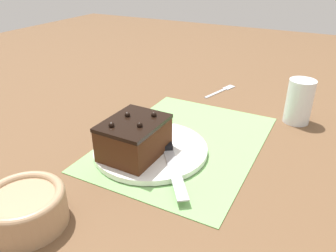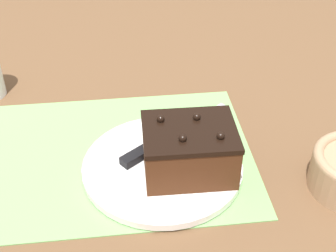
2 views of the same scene
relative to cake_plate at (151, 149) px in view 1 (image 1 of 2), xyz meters
name	(u,v)px [view 1 (image 1 of 2)]	position (x,y,z in m)	size (l,w,h in m)	color
ground_plane	(184,142)	(-0.08, 0.05, -0.01)	(3.00, 3.00, 0.00)	brown
placemat_woven	(184,142)	(-0.08, 0.05, -0.01)	(0.46, 0.34, 0.00)	#7AB266
cake_plate	(151,149)	(0.00, 0.00, 0.00)	(0.25, 0.25, 0.01)	white
chocolate_cake	(134,137)	(0.04, -0.02, 0.05)	(0.14, 0.11, 0.09)	#472614
serving_knife	(169,150)	(0.00, 0.05, 0.01)	(0.21, 0.16, 0.01)	black
drinking_glass	(299,101)	(-0.32, 0.26, 0.05)	(0.07, 0.07, 0.12)	white
small_bowl	(25,207)	(0.28, -0.07, 0.02)	(0.13, 0.13, 0.06)	tan
dessert_fork	(222,90)	(-0.45, 0.01, -0.01)	(0.15, 0.06, 0.01)	#B7BABF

